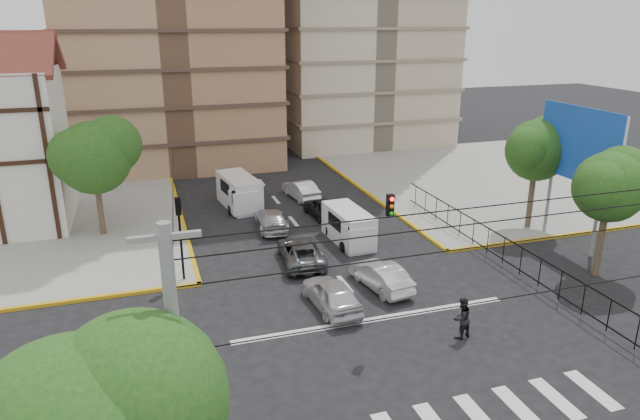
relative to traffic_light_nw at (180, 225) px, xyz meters
name	(u,v)px	position (x,y,z in m)	size (l,w,h in m)	color
ground	(385,333)	(7.80, -7.80, -3.11)	(160.00, 160.00, 0.00)	black
sidewalk_ne	(505,177)	(27.80, 12.20, -3.04)	(26.00, 26.00, 0.15)	gray
stop_line	(374,319)	(7.80, -6.60, -3.11)	(13.00, 0.40, 0.01)	silver
park_fence	(502,266)	(16.80, -3.30, -3.11)	(0.10, 22.50, 1.66)	black
billboard	(580,146)	(22.25, -1.80, 2.89)	(0.36, 6.20, 8.10)	slate
tree_park_a	(611,184)	(20.88, -5.79, 1.90)	(4.41, 3.60, 6.83)	#473828
tree_park_c	(538,147)	(21.89, 1.21, 2.22)	(4.65, 3.80, 7.25)	#473828
tree_tudor	(95,154)	(-4.10, 8.21, 2.11)	(5.39, 4.40, 7.43)	#473828
traffic_light_nw	(180,225)	(0.00, 0.00, 0.00)	(0.28, 0.22, 4.40)	black
traffic_light_hanging	(413,219)	(7.80, -9.84, 2.79)	(18.00, 9.12, 0.92)	black
utility_pole_sw	(181,412)	(-1.20, -16.80, 1.65)	(1.40, 0.28, 9.00)	slate
van_right_lane	(350,228)	(10.01, 2.41, -2.13)	(2.00, 4.59, 2.03)	silver
van_left_lane	(240,193)	(4.94, 11.14, -2.01)	(2.62, 5.24, 2.26)	silver
car_silver_front_left	(331,294)	(6.33, -4.97, -2.39)	(1.71, 4.25, 1.45)	silver
car_white_front_right	(381,276)	(9.35, -3.76, -2.44)	(1.43, 4.10, 1.35)	silver
car_grey_mid_left	(301,252)	(6.41, 0.47, -2.45)	(2.18, 4.74, 1.32)	#53565A
car_silver_rear_left	(271,219)	(6.08, 6.24, -2.47)	(1.81, 4.44, 1.29)	silver
car_darkgrey_mid_right	(323,208)	(9.92, 7.39, -2.42)	(1.63, 4.05, 1.38)	black
car_white_rear_right	(301,189)	(9.70, 12.02, -2.42)	(1.46, 4.20, 1.38)	white
pedestrian_crosswalk	(462,318)	(10.69, -9.11, -2.19)	(0.89, 0.70, 1.84)	black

